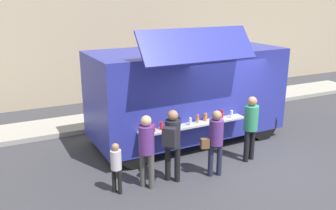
{
  "coord_description": "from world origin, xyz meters",
  "views": [
    {
      "loc": [
        -5.59,
        -6.54,
        4.13
      ],
      "look_at": [
        -1.46,
        1.91,
        1.3
      ],
      "focal_mm": 38.27,
      "sensor_mm": 36.0,
      "label": 1
    }
  ],
  "objects_px": {
    "trash_bin": "(249,91)",
    "customer_mid_with_backpack": "(172,139)",
    "food_truck_main": "(187,92)",
    "child_near_queue": "(116,164)",
    "customer_front_ordering": "(215,138)",
    "customer_extra_browsing": "(251,123)",
    "customer_rear_waiting": "(147,145)"
  },
  "relations": [
    {
      "from": "food_truck_main",
      "to": "trash_bin",
      "type": "xyz_separation_m",
      "value": [
        4.18,
        2.32,
        -0.99
      ]
    },
    {
      "from": "food_truck_main",
      "to": "customer_rear_waiting",
      "type": "bearing_deg",
      "value": -137.41
    },
    {
      "from": "food_truck_main",
      "to": "child_near_queue",
      "type": "height_order",
      "value": "food_truck_main"
    },
    {
      "from": "food_truck_main",
      "to": "customer_mid_with_backpack",
      "type": "distance_m",
      "value": 2.66
    },
    {
      "from": "customer_mid_with_backpack",
      "to": "child_near_queue",
      "type": "bearing_deg",
      "value": 129.95
    },
    {
      "from": "customer_rear_waiting",
      "to": "food_truck_main",
      "type": "bearing_deg",
      "value": 6.7
    },
    {
      "from": "customer_mid_with_backpack",
      "to": "food_truck_main",
      "type": "bearing_deg",
      "value": 6.69
    },
    {
      "from": "customer_mid_with_backpack",
      "to": "customer_extra_browsing",
      "type": "relative_size",
      "value": 0.99
    },
    {
      "from": "food_truck_main",
      "to": "customer_front_ordering",
      "type": "relative_size",
      "value": 3.42
    },
    {
      "from": "customer_front_ordering",
      "to": "customer_extra_browsing",
      "type": "height_order",
      "value": "customer_extra_browsing"
    },
    {
      "from": "child_near_queue",
      "to": "customer_front_ordering",
      "type": "bearing_deg",
      "value": -42.05
    },
    {
      "from": "food_truck_main",
      "to": "customer_rear_waiting",
      "type": "relative_size",
      "value": 3.28
    },
    {
      "from": "customer_mid_with_backpack",
      "to": "customer_front_ordering",
      "type": "bearing_deg",
      "value": -57.24
    },
    {
      "from": "food_truck_main",
      "to": "child_near_queue",
      "type": "distance_m",
      "value": 3.61
    },
    {
      "from": "food_truck_main",
      "to": "customer_extra_browsing",
      "type": "relative_size",
      "value": 3.21
    },
    {
      "from": "trash_bin",
      "to": "customer_front_ordering",
      "type": "height_order",
      "value": "customer_front_ordering"
    },
    {
      "from": "customer_extra_browsing",
      "to": "trash_bin",
      "type": "bearing_deg",
      "value": -51.76
    },
    {
      "from": "trash_bin",
      "to": "customer_extra_browsing",
      "type": "height_order",
      "value": "customer_extra_browsing"
    },
    {
      "from": "child_near_queue",
      "to": "trash_bin",
      "type": "bearing_deg",
      "value": -4.07
    },
    {
      "from": "food_truck_main",
      "to": "trash_bin",
      "type": "distance_m",
      "value": 4.88
    },
    {
      "from": "trash_bin",
      "to": "customer_extra_browsing",
      "type": "xyz_separation_m",
      "value": [
        -3.4,
        -4.31,
        0.54
      ]
    },
    {
      "from": "food_truck_main",
      "to": "customer_rear_waiting",
      "type": "height_order",
      "value": "food_truck_main"
    },
    {
      "from": "customer_front_ordering",
      "to": "trash_bin",
      "type": "bearing_deg",
      "value": -30.6
    },
    {
      "from": "customer_front_ordering",
      "to": "customer_rear_waiting",
      "type": "xyz_separation_m",
      "value": [
        -1.67,
        0.2,
        0.05
      ]
    },
    {
      "from": "customer_front_ordering",
      "to": "customer_rear_waiting",
      "type": "relative_size",
      "value": 0.96
    },
    {
      "from": "trash_bin",
      "to": "customer_mid_with_backpack",
      "type": "relative_size",
      "value": 0.58
    },
    {
      "from": "customer_mid_with_backpack",
      "to": "child_near_queue",
      "type": "relative_size",
      "value": 1.48
    },
    {
      "from": "customer_rear_waiting",
      "to": "customer_extra_browsing",
      "type": "height_order",
      "value": "customer_extra_browsing"
    },
    {
      "from": "food_truck_main",
      "to": "customer_extra_browsing",
      "type": "bearing_deg",
      "value": -70.15
    },
    {
      "from": "customer_mid_with_backpack",
      "to": "child_near_queue",
      "type": "height_order",
      "value": "customer_mid_with_backpack"
    },
    {
      "from": "food_truck_main",
      "to": "child_near_queue",
      "type": "bearing_deg",
      "value": -145.94
    },
    {
      "from": "customer_front_ordering",
      "to": "customer_extra_browsing",
      "type": "xyz_separation_m",
      "value": [
        1.29,
        0.31,
        0.07
      ]
    }
  ]
}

